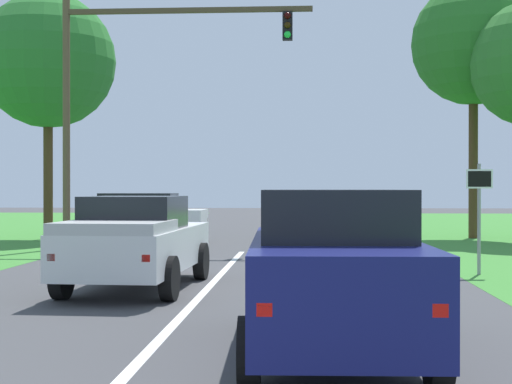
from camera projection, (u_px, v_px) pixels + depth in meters
The scene contains 8 objects.
ground_plane at pixel (205, 291), 14.69m from camera, with size 120.00×120.00×0.00m, color #424244.
red_suv_near at pixel (332, 268), 9.10m from camera, with size 2.20×4.94×1.97m.
pickup_truck_lead at pixel (136, 241), 14.93m from camera, with size 2.36×5.22×1.83m.
traffic_light at pixel (128, 80), 24.82m from camera, with size 8.17×0.40×8.35m.
keep_moving_sign at pixel (479, 204), 17.46m from camera, with size 0.60×0.09×2.55m.
crossing_suv_far at pixel (143, 217), 27.59m from camera, with size 4.40×2.16×1.80m.
extra_tree_1 at pixel (48, 61), 29.39m from camera, with size 5.18×5.18×9.49m.
extra_tree_2 at pixel (473, 44), 30.01m from camera, with size 4.86×4.86×10.13m.
Camera 1 is at (1.87, -3.59, 2.00)m, focal length 53.51 mm.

